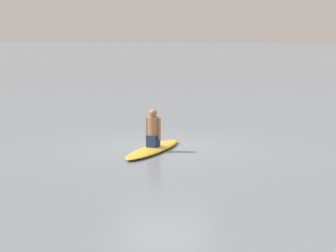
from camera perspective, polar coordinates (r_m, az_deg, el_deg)
ground_plane at (r=15.55m, az=-0.51°, el=-2.16°), size 400.00×400.00×0.00m
surfboard at (r=15.13m, az=-1.43°, el=-2.22°), size 0.94×2.95×0.13m
person_paddler at (r=15.04m, az=-1.44°, el=-0.36°), size 0.42×0.34×0.96m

